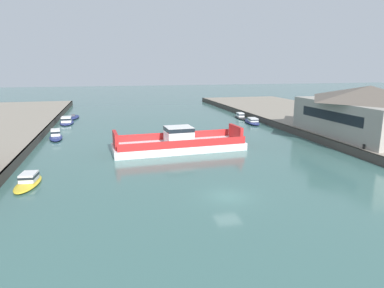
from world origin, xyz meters
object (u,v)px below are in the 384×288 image
(warehouse_shed, at_px, (368,111))
(moored_boat_near_right, at_px, (73,117))
(moored_boat_far_left, at_px, (56,135))
(moored_boat_mid_right, at_px, (28,181))
(chain_ferry, at_px, (179,143))
(moored_boat_near_left, at_px, (240,116))
(moored_boat_far_right, at_px, (67,121))
(moored_boat_mid_left, at_px, (252,121))

(warehouse_shed, bearing_deg, moored_boat_near_right, 141.34)
(moored_boat_near_right, height_order, moored_boat_far_left, moored_boat_far_left)
(moored_boat_far_left, bearing_deg, warehouse_shed, -17.23)
(moored_boat_near_right, xyz_separation_m, moored_boat_mid_right, (-0.34, -49.13, 0.19))
(chain_ferry, relative_size, moored_boat_near_left, 2.79)
(chain_ferry, height_order, moored_boat_near_left, chain_ferry)
(moored_boat_far_left, bearing_deg, moored_boat_near_left, 19.71)
(moored_boat_near_right, bearing_deg, moored_boat_far_left, -92.00)
(moored_boat_near_right, xyz_separation_m, moored_boat_far_right, (-0.74, -7.76, 0.33))
(warehouse_shed, bearing_deg, moored_boat_near_left, 108.34)
(moored_boat_mid_left, bearing_deg, warehouse_shed, -64.98)
(moored_boat_near_left, height_order, moored_boat_far_right, moored_boat_far_right)
(moored_boat_near_right, height_order, moored_boat_mid_right, moored_boat_mid_right)
(moored_boat_near_left, xyz_separation_m, moored_boat_mid_left, (-0.39, -7.98, -0.02))
(moored_boat_mid_left, bearing_deg, moored_boat_near_right, 156.02)
(chain_ferry, relative_size, moored_boat_far_left, 2.84)
(moored_boat_near_left, xyz_separation_m, warehouse_shed, (10.09, -30.44, 4.87))
(moored_boat_mid_right, bearing_deg, warehouse_shed, 10.17)
(moored_boat_near_right, xyz_separation_m, warehouse_shed, (50.10, -40.08, 5.10))
(moored_boat_near_left, height_order, moored_boat_near_right, moored_boat_near_left)
(moored_boat_far_left, bearing_deg, moored_boat_mid_right, -88.82)
(moored_boat_near_left, bearing_deg, moored_boat_far_left, -160.29)
(chain_ferry, bearing_deg, warehouse_shed, -4.29)
(moored_boat_far_left, xyz_separation_m, warehouse_shed, (50.95, -15.80, 4.77))
(moored_boat_far_right, distance_m, warehouse_shed, 60.44)
(chain_ferry, xyz_separation_m, warehouse_shed, (31.46, -2.36, 4.28))
(moored_boat_near_right, bearing_deg, moored_boat_near_left, -13.55)
(moored_boat_near_left, relative_size, moored_boat_far_right, 0.86)
(moored_boat_mid_right, bearing_deg, moored_boat_near_left, 44.38)
(moored_boat_mid_left, distance_m, moored_boat_far_left, 41.01)
(moored_boat_near_right, xyz_separation_m, moored_boat_far_left, (-0.85, -24.28, 0.32))
(moored_boat_near_right, relative_size, moored_boat_far_right, 0.95)
(moored_boat_near_right, height_order, moored_boat_mid_left, moored_boat_mid_left)
(moored_boat_far_right, bearing_deg, moored_boat_mid_right, -89.43)
(moored_boat_near_left, height_order, moored_boat_mid_right, moored_boat_near_left)
(moored_boat_mid_right, relative_size, moored_boat_far_right, 0.75)
(chain_ferry, bearing_deg, moored_boat_far_right, 122.90)
(chain_ferry, xyz_separation_m, moored_boat_near_left, (21.37, 28.08, -0.59))
(moored_boat_mid_right, height_order, moored_boat_far_left, moored_boat_far_left)
(chain_ferry, height_order, warehouse_shed, warehouse_shed)
(chain_ferry, distance_m, moored_boat_mid_left, 29.06)
(moored_boat_mid_left, relative_size, warehouse_shed, 0.39)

